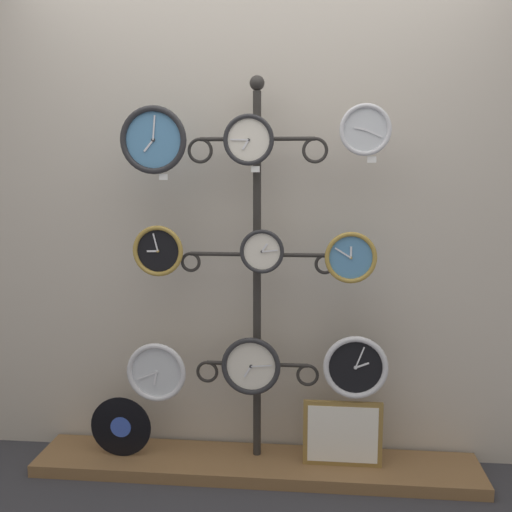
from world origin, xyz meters
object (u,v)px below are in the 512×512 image
(vinyl_record, at_px, (121,427))
(clock_top_center, at_px, (249,140))
(clock_middle_center, at_px, (262,251))
(clock_top_right, at_px, (365,130))
(clock_bottom_left, at_px, (157,372))
(clock_top_left, at_px, (153,140))
(clock_middle_right, at_px, (351,257))
(clock_bottom_right, at_px, (355,367))
(picture_frame, at_px, (343,434))
(clock_bottom_center, at_px, (251,366))
(display_stand, at_px, (257,338))

(vinyl_record, bearing_deg, clock_top_center, 1.37)
(clock_middle_center, bearing_deg, clock_top_center, 159.56)
(clock_top_right, distance_m, clock_bottom_left, 1.52)
(clock_top_left, height_order, vinyl_record, clock_top_left)
(clock_middle_right, bearing_deg, clock_bottom_right, 5.02)
(clock_top_right, relative_size, vinyl_record, 0.75)
(vinyl_record, relative_size, picture_frame, 0.81)
(clock_bottom_center, height_order, clock_bottom_right, clock_bottom_right)
(display_stand, relative_size, clock_top_left, 6.15)
(clock_top_left, distance_m, clock_middle_right, 1.06)
(clock_top_right, bearing_deg, clock_middle_center, 179.83)
(clock_top_center, xyz_separation_m, picture_frame, (0.46, -0.00, -1.40))
(display_stand, height_order, picture_frame, display_stand)
(clock_top_center, relative_size, clock_bottom_center, 0.82)
(clock_middle_center, bearing_deg, clock_bottom_center, 164.70)
(clock_top_center, bearing_deg, picture_frame, -0.32)
(clock_top_left, height_order, clock_top_right, same)
(clock_middle_center, height_order, clock_middle_right, clock_middle_center)
(clock_top_left, xyz_separation_m, clock_bottom_center, (0.45, 0.03, -1.07))
(picture_frame, bearing_deg, clock_middle_center, -176.86)
(clock_bottom_center, relative_size, vinyl_record, 0.93)
(clock_bottom_left, bearing_deg, clock_top_center, 2.63)
(clock_top_center, relative_size, clock_bottom_left, 0.80)
(clock_bottom_center, bearing_deg, vinyl_record, -179.47)
(clock_top_left, xyz_separation_m, clock_top_center, (0.44, 0.04, 0.00))
(clock_top_center, distance_m, clock_bottom_center, 1.07)
(vinyl_record, bearing_deg, clock_bottom_left, -1.64)
(clock_top_left, bearing_deg, clock_bottom_center, 3.73)
(clock_top_left, bearing_deg, clock_top_center, 5.04)
(clock_middle_center, distance_m, clock_bottom_center, 0.56)
(display_stand, xyz_separation_m, clock_bottom_right, (0.48, -0.08, -0.11))
(clock_top_center, distance_m, clock_middle_center, 0.52)
(clock_top_right, distance_m, picture_frame, 1.44)
(clock_top_left, bearing_deg, clock_bottom_left, 134.83)
(clock_top_center, distance_m, picture_frame, 1.47)
(clock_top_center, distance_m, clock_top_right, 0.53)
(clock_middle_right, distance_m, clock_bottom_right, 0.53)
(clock_bottom_center, height_order, vinyl_record, clock_bottom_center)
(clock_top_right, bearing_deg, clock_bottom_center, 178.22)
(display_stand, bearing_deg, picture_frame, -10.35)
(vinyl_record, bearing_deg, display_stand, 7.61)
(vinyl_record, height_order, picture_frame, picture_frame)
(clock_bottom_left, bearing_deg, clock_top_left, -45.17)
(clock_bottom_center, distance_m, clock_bottom_right, 0.50)
(clock_top_center, relative_size, picture_frame, 0.62)
(display_stand, distance_m, clock_middle_center, 0.46)
(clock_top_right, xyz_separation_m, clock_bottom_right, (-0.02, 0.02, -1.10))
(clock_middle_center, bearing_deg, clock_top_right, -0.17)
(clock_top_left, height_order, clock_bottom_center, clock_top_left)
(clock_top_left, distance_m, clock_top_right, 0.96)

